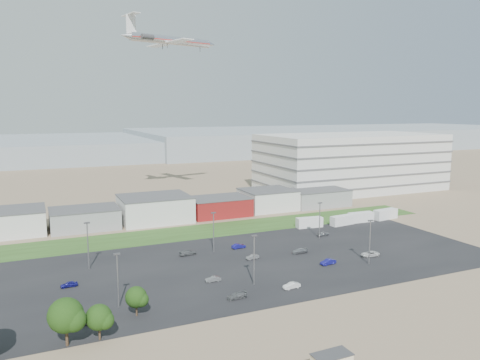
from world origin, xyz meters
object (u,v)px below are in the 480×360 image
parked_car_0 (370,254)px  parked_car_4 (213,279)px  parked_car_1 (328,262)px  parked_car_10 (84,322)px  parked_car_3 (237,296)px  parked_car_6 (188,253)px  box_trailer_a (309,222)px  parked_car_13 (292,286)px  parked_car_5 (69,284)px  parked_car_11 (239,246)px  airliner (171,40)px  parked_car_8 (323,234)px  parked_car_7 (252,257)px  parked_car_12 (300,251)px

parked_car_0 → parked_car_4: size_ratio=1.38×
parked_car_1 → parked_car_10: (-55.68, -9.09, -0.11)m
parked_car_3 → parked_car_6: 29.81m
box_trailer_a → parked_car_13: 51.08m
parked_car_1 → parked_car_5: parked_car_1 is taller
parked_car_0 → parked_car_11: bearing=-119.0°
airliner → parked_car_8: (23.96, -69.81, -61.58)m
parked_car_7 → parked_car_13: 20.21m
parked_car_11 → parked_car_10: bearing=119.9°
parked_car_4 → parked_car_11: bearing=146.8°
box_trailer_a → parked_car_6: box_trailer_a is taller
parked_car_7 → parked_car_3: bearing=-38.6°
parked_car_4 → parked_car_10: size_ratio=0.88×
parked_car_3 → parked_car_6: size_ratio=0.90×
parked_car_0 → parked_car_10: parked_car_0 is taller
parked_car_3 → parked_car_6: (-0.30, 29.81, 0.06)m
parked_car_12 → parked_car_13: (-13.79, -19.59, -0.00)m
box_trailer_a → parked_car_3: bearing=-129.8°
parked_car_6 → parked_car_7: parked_car_6 is taller
parked_car_5 → parked_car_13: parked_car_13 is taller
parked_car_13 → parked_car_5: bearing=-119.5°
parked_car_6 → parked_car_11: (13.89, 0.06, -0.03)m
airliner → parked_car_5: size_ratio=12.16×
box_trailer_a → parked_car_4: 53.42m
parked_car_4 → parked_car_11: parked_car_11 is taller
box_trailer_a → parked_car_12: (-16.53, -21.50, -0.93)m
parked_car_4 → parked_car_7: size_ratio=0.99×
parked_car_3 → parked_car_4: parked_car_3 is taller
parked_car_6 → parked_car_0: bearing=-123.2°
parked_car_8 → parked_car_0: bearing=174.5°
parked_car_10 → parked_car_12: 57.46m
parked_car_7 → parked_car_12: bearing=81.4°
parked_car_3 → parked_car_7: parked_car_3 is taller
parked_car_11 → parked_car_12: bearing=-134.6°
box_trailer_a → parked_car_6: bearing=-158.9°
parked_car_7 → parked_car_13: bearing=-8.3°
airliner → parked_car_1: airliner is taller
parked_car_12 → parked_car_13: size_ratio=1.14×
parked_car_13 → parked_car_4: bearing=-132.0°
parked_car_11 → parked_car_0: bearing=-131.1°
parked_car_4 → parked_car_5: (-28.09, 9.17, 0.03)m
parked_car_4 → parked_car_1: bearing=91.9°
parked_car_3 → parked_car_13: (12.20, 0.13, 0.04)m
parked_car_1 → parked_car_10: 56.42m
parked_car_5 → parked_car_10: 19.03m
parked_car_0 → parked_car_13: parked_car_0 is taller
parked_car_10 → parked_car_6: bearing=-38.1°
parked_car_4 → parked_car_8: parked_car_8 is taller
parked_car_3 → parked_car_12: parked_car_12 is taller
parked_car_13 → parked_car_11: bearing=172.9°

